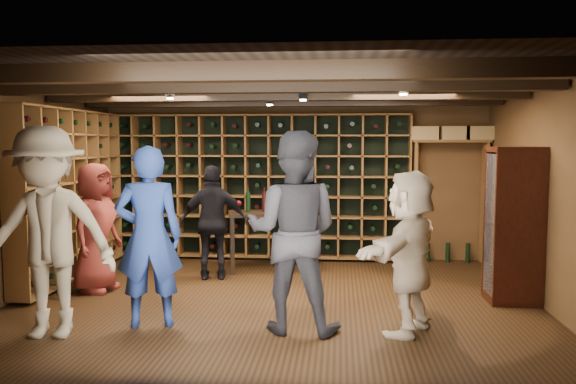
# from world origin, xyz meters

# --- Properties ---
(ground) EXTENTS (6.00, 6.00, 0.00)m
(ground) POSITION_xyz_m (0.00, 0.00, 0.00)
(ground) COLOR black
(ground) RESTS_ON ground
(room_shell) EXTENTS (6.00, 6.00, 6.00)m
(room_shell) POSITION_xyz_m (0.00, 0.05, 2.42)
(room_shell) COLOR #52371C
(room_shell) RESTS_ON ground
(wine_rack_back) EXTENTS (4.65, 0.30, 2.20)m
(wine_rack_back) POSITION_xyz_m (-0.52, 2.33, 1.15)
(wine_rack_back) COLOR brown
(wine_rack_back) RESTS_ON ground
(wine_rack_left) EXTENTS (0.30, 2.65, 2.20)m
(wine_rack_left) POSITION_xyz_m (-2.83, 0.82, 1.15)
(wine_rack_left) COLOR brown
(wine_rack_left) RESTS_ON ground
(crate_shelf) EXTENTS (1.20, 0.32, 2.07)m
(crate_shelf) POSITION_xyz_m (2.41, 2.32, 1.57)
(crate_shelf) COLOR brown
(crate_shelf) RESTS_ON ground
(display_cabinet) EXTENTS (0.55, 0.50, 1.75)m
(display_cabinet) POSITION_xyz_m (2.71, 0.20, 0.86)
(display_cabinet) COLOR black
(display_cabinet) RESTS_ON ground
(man_blue_shirt) EXTENTS (0.74, 0.58, 1.80)m
(man_blue_shirt) POSITION_xyz_m (-1.14, -0.99, 0.90)
(man_blue_shirt) COLOR navy
(man_blue_shirt) RESTS_ON ground
(man_grey_suit) EXTENTS (1.02, 0.84, 1.94)m
(man_grey_suit) POSITION_xyz_m (0.30, -1.00, 0.97)
(man_grey_suit) COLOR black
(man_grey_suit) RESTS_ON ground
(guest_red_floral) EXTENTS (0.63, 0.85, 1.58)m
(guest_red_floral) POSITION_xyz_m (-2.23, 0.23, 0.79)
(guest_red_floral) COLOR maroon
(guest_red_floral) RESTS_ON ground
(guest_woman_black) EXTENTS (0.95, 0.55, 1.53)m
(guest_woman_black) POSITION_xyz_m (-0.93, 0.97, 0.76)
(guest_woman_black) COLOR black
(guest_woman_black) RESTS_ON ground
(guest_khaki) EXTENTS (1.35, 0.87, 1.98)m
(guest_khaki) POSITION_xyz_m (-1.98, -1.37, 0.99)
(guest_khaki) COLOR gray
(guest_khaki) RESTS_ON ground
(guest_beige) EXTENTS (1.11, 1.50, 1.57)m
(guest_beige) POSITION_xyz_m (1.41, -0.95, 0.78)
(guest_beige) COLOR #C1AD8E
(guest_beige) RESTS_ON ground
(tasting_table) EXTENTS (1.21, 0.78, 1.12)m
(tasting_table) POSITION_xyz_m (-0.28, 1.56, 0.75)
(tasting_table) COLOR black
(tasting_table) RESTS_ON ground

